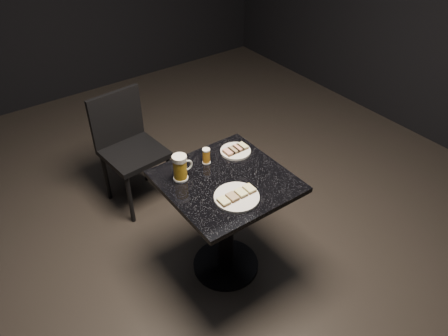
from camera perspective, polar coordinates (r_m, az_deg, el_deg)
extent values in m
plane|color=black|center=(3.04, 0.23, -12.58)|extent=(6.00, 6.00, 0.00)
cylinder|color=silver|center=(2.39, 1.66, -3.83)|extent=(0.25, 0.25, 0.01)
cylinder|color=silver|center=(2.73, 1.51, 2.21)|extent=(0.19, 0.19, 0.01)
cylinder|color=black|center=(3.03, 0.23, -12.43)|extent=(0.44, 0.44, 0.03)
cylinder|color=black|center=(2.77, 0.25, -7.60)|extent=(0.10, 0.10, 0.69)
cube|color=black|center=(2.52, 0.27, -1.76)|extent=(0.70, 0.70, 0.03)
cylinder|color=white|center=(2.53, -5.66, -1.28)|extent=(0.09, 0.09, 0.01)
cylinder|color=gold|center=(2.49, -5.75, -0.11)|extent=(0.08, 0.08, 0.12)
cylinder|color=silver|center=(2.45, -5.85, 1.27)|extent=(0.08, 0.08, 0.03)
torus|color=silver|center=(2.51, -4.83, 0.35)|extent=(0.07, 0.01, 0.07)
cylinder|color=silver|center=(2.65, -2.30, 0.79)|extent=(0.05, 0.05, 0.01)
cylinder|color=orange|center=(2.62, -2.32, 1.56)|extent=(0.05, 0.05, 0.08)
cylinder|color=white|center=(2.59, -2.35, 2.39)|extent=(0.05, 0.05, 0.01)
cube|color=black|center=(3.31, -11.68, 1.89)|extent=(0.45, 0.45, 0.04)
cylinder|color=black|center=(3.26, -12.16, -4.02)|extent=(0.03, 0.03, 0.43)
cylinder|color=black|center=(3.40, -7.11, -1.49)|extent=(0.03, 0.03, 0.43)
cylinder|color=black|center=(3.52, -15.14, -1.11)|extent=(0.03, 0.03, 0.43)
cylinder|color=black|center=(3.64, -10.34, 1.15)|extent=(0.03, 0.03, 0.43)
cube|color=black|center=(3.34, -13.88, 6.39)|extent=(0.42, 0.07, 0.42)
cube|color=#4C3521|center=(2.34, -0.04, -4.44)|extent=(0.05, 0.07, 0.01)
cube|color=#D1D184|center=(2.33, -0.04, -4.26)|extent=(0.05, 0.07, 0.01)
cube|color=#4C3521|center=(2.36, 1.10, -3.88)|extent=(0.05, 0.07, 0.01)
cube|color=#8C7251|center=(2.36, 1.11, -3.71)|extent=(0.05, 0.07, 0.01)
cube|color=#4C3521|center=(2.39, 2.23, -3.34)|extent=(0.05, 0.07, 0.01)
cube|color=#D1D184|center=(2.39, 2.23, -3.16)|extent=(0.05, 0.07, 0.01)
cube|color=#4C3521|center=(2.42, 3.32, -2.80)|extent=(0.05, 0.07, 0.01)
cube|color=#D1D184|center=(2.41, 3.33, -2.63)|extent=(0.05, 0.07, 0.01)
cube|color=#4C3521|center=(2.70, 0.61, 2.03)|extent=(0.05, 0.07, 0.01)
cube|color=tan|center=(2.69, 0.62, 2.20)|extent=(0.05, 0.07, 0.01)
cube|color=#4C3521|center=(2.71, 1.22, 2.29)|extent=(0.05, 0.07, 0.01)
cube|color=#8C7251|center=(2.71, 1.22, 2.45)|extent=(0.05, 0.07, 0.01)
cube|color=#4C3521|center=(2.73, 1.82, 2.54)|extent=(0.05, 0.07, 0.01)
cube|color=tan|center=(2.73, 1.82, 2.70)|extent=(0.05, 0.07, 0.01)
cube|color=#4C3521|center=(2.75, 2.41, 2.79)|extent=(0.05, 0.07, 0.01)
cube|color=#D1D184|center=(2.75, 2.41, 2.95)|extent=(0.05, 0.07, 0.01)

